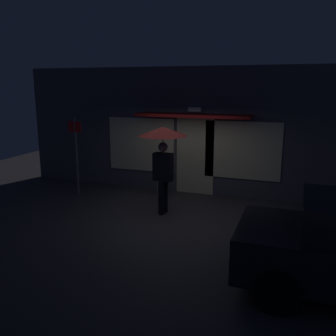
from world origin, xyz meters
TOP-DOWN VIEW (x-y plane):
  - ground_plane at (0.00, 0.00)m, footprint 18.00×18.00m
  - building_facade at (-0.00, 2.34)m, footprint 10.98×1.00m
  - person_with_umbrella at (-0.26, 0.22)m, footprint 1.16×1.16m
  - street_sign_post at (-3.15, 0.91)m, footprint 0.40×0.07m
  - sidewalk_bollard at (-0.79, 1.58)m, footprint 0.28×0.28m

SIDE VIEW (x-z plane):
  - ground_plane at x=0.00m, z-range 0.00..0.00m
  - sidewalk_bollard at x=-0.79m, z-range 0.00..0.57m
  - street_sign_post at x=-3.15m, z-range 0.16..2.37m
  - person_with_umbrella at x=-0.26m, z-range 0.65..2.79m
  - building_facade at x=0.00m, z-range -0.01..3.62m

